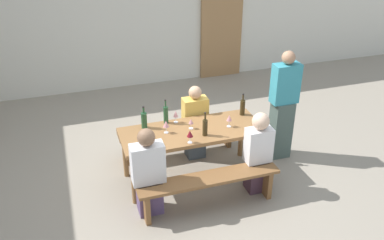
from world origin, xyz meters
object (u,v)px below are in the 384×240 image
wine_bottle_2 (144,120)px  wine_glass_3 (191,122)px  bench_near (209,184)px  wine_glass_1 (229,118)px  seated_guest_near_0 (148,174)px  wine_glass_4 (176,114)px  wine_bottle_0 (166,114)px  wine_bottle_3 (205,127)px  tasting_table (192,136)px  wine_bottle_1 (243,107)px  bench_far (178,133)px  wooden_door (221,28)px  wine_glass_2 (166,124)px  wine_glass_0 (190,134)px  seated_guest_far_0 (195,124)px  seated_guest_near_1 (258,154)px  standing_host (283,108)px

wine_bottle_2 → wine_glass_3: (0.58, -0.21, -0.02)m
bench_near → wine_glass_1: bearing=50.5°
wine_bottle_2 → seated_guest_near_0: 0.85m
wine_glass_4 → seated_guest_near_0: seated_guest_near_0 is taller
wine_bottle_0 → wine_bottle_3: 0.62m
wine_glass_3 → wine_glass_4: (-0.14, 0.23, 0.02)m
tasting_table → wine_bottle_1: wine_bottle_1 is taller
bench_far → wine_glass_3: size_ratio=12.27×
bench_near → wine_bottle_3: size_ratio=5.45×
bench_far → wooden_door: bearing=57.5°
wine_glass_2 → wine_glass_3: size_ratio=1.21×
seated_guest_near_0 → wine_bottle_2: bearing=-9.8°
bench_far → seated_guest_near_0: (-0.72, -1.19, 0.20)m
bench_near → wine_glass_1: size_ratio=10.40×
seated_guest_near_0 → tasting_table: bearing=-54.1°
wine_bottle_0 → wine_bottle_2: (-0.31, -0.04, -0.01)m
wine_glass_0 → wine_bottle_3: bearing=26.1°
bench_far → wine_glass_1: (0.50, -0.73, 0.52)m
wine_glass_2 → wine_bottle_2: bearing=137.4°
seated_guest_near_0 → seated_guest_far_0: 1.39m
tasting_table → wooden_door: bearing=62.8°
wine_bottle_3 → seated_guest_near_1: seated_guest_near_1 is taller
wine_glass_1 → wine_glass_2: 0.85m
wine_glass_3 → wine_glass_0: bearing=-109.9°
bench_far → seated_guest_far_0: 0.32m
standing_host → bench_far: bearing=-20.4°
seated_guest_far_0 → seated_guest_near_1: bearing=26.1°
bench_far → wine_glass_2: wine_glass_2 is taller
tasting_table → wine_glass_4: wine_glass_4 is taller
tasting_table → wine_bottle_2: 0.67m
wine_glass_1 → wine_bottle_1: bearing=40.6°
wine_bottle_0 → wine_glass_4: size_ratio=1.97×
wine_glass_4 → seated_guest_near_1: 1.22m
wine_glass_0 → seated_guest_near_1: seated_guest_near_1 is taller
wine_bottle_3 → seated_guest_far_0: size_ratio=0.29×
wine_bottle_2 → standing_host: standing_host is taller
bench_far → wine_bottle_3: wine_bottle_3 is taller
wine_glass_1 → wine_glass_3: (-0.50, 0.10, -0.02)m
wine_bottle_2 → wine_glass_2: 0.33m
seated_guest_near_1 → standing_host: 0.99m
wine_bottle_0 → wine_bottle_2: 0.31m
seated_guest_far_0 → standing_host: standing_host is taller
wooden_door → wine_bottle_3: size_ratio=6.40×
bench_far → seated_guest_far_0: size_ratio=1.58×
tasting_table → bench_near: bearing=-90.0°
seated_guest_far_0 → seated_guest_near_0: bearing=-41.9°
wine_bottle_0 → wine_glass_0: wine_bottle_0 is taller
wine_glass_1 → wine_glass_0: bearing=-159.3°
wine_bottle_2 → wine_glass_0: bearing=-50.5°
standing_host → wine_bottle_0: bearing=-5.3°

